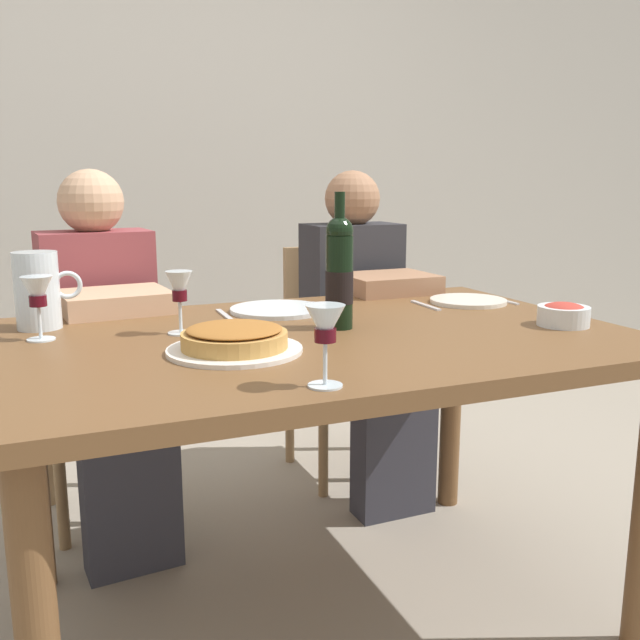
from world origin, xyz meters
The scene contains 20 objects.
ground_plane centered at (0.00, 0.00, 0.00)m, with size 8.00×8.00×0.00m, color gray.
back_wall centered at (0.00, 1.98, 1.40)m, with size 8.00×0.10×2.80m, color #B2ADA3.
dining_table centered at (0.00, 0.00, 0.67)m, with size 1.50×1.00×0.76m.
wine_bottle centered at (0.07, 0.03, 0.90)m, with size 0.07×0.07×0.34m.
water_pitcher centered at (-0.62, 0.32, 0.85)m, with size 0.16×0.11×0.19m.
baked_tart centered at (-0.24, -0.11, 0.79)m, with size 0.29×0.29×0.06m.
salad_bowl centered at (0.61, -0.16, 0.79)m, with size 0.13×0.13×0.06m.
wine_glass_left_diner centered at (-0.63, 0.18, 0.87)m, with size 0.07×0.07×0.15m.
wine_glass_right_diner centered at (-0.31, 0.12, 0.87)m, with size 0.06×0.06×0.15m.
wine_glass_centre centered at (-0.16, -0.42, 0.87)m, with size 0.07×0.07×0.15m.
dinner_plate_left_setting centered at (0.58, 0.22, 0.77)m, with size 0.23×0.23×0.01m, color silver.
dinner_plate_right_setting centered at (0.00, 0.30, 0.77)m, with size 0.27×0.27×0.01m, color silver.
fork_left_setting centered at (0.43, 0.22, 0.76)m, with size 0.16×0.01×0.01m, color silver.
knife_left_setting centered at (0.70, 0.22, 0.76)m, with size 0.18×0.01×0.01m, color silver.
knife_right_setting centered at (0.15, 0.30, 0.76)m, with size 0.18×0.01×0.01m, color silver.
spoon_right_setting centered at (-0.15, 0.30, 0.76)m, with size 0.16×0.01×0.01m, color silver.
chair_left centered at (-0.46, 0.87, 0.50)m, with size 0.44×0.44×0.87m.
diner_left centered at (-0.44, 0.64, 0.62)m, with size 0.37×0.53×1.16m.
chair_right centered at (0.45, 0.89, 0.50)m, with size 0.40×0.40×0.87m.
diner_right centered at (0.45, 0.66, 0.62)m, with size 0.34×0.50×1.16m.
Camera 1 is at (-0.63, -1.53, 1.13)m, focal length 39.01 mm.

